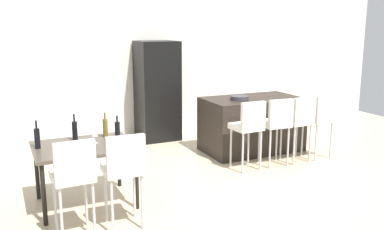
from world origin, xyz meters
name	(u,v)px	position (x,y,z in m)	size (l,w,h in m)	color
ground_plane	(240,170)	(0.00, 0.00, 0.00)	(10.00, 10.00, 0.00)	#C6B28E
back_wall	(173,60)	(0.00, 2.65, 1.45)	(10.00, 0.12, 2.90)	silver
kitchen_island	(252,124)	(0.70, 0.81, 0.46)	(1.64, 0.92, 0.92)	black
bar_chair_left	(249,124)	(0.10, -0.03, 0.70)	(0.42, 0.42, 1.05)	silver
bar_chair_middle	(277,121)	(0.60, -0.03, 0.70)	(0.42, 0.42, 1.05)	silver
bar_chair_right	(299,119)	(1.02, -0.03, 0.70)	(0.42, 0.42, 1.05)	silver
bar_chair_far	(321,116)	(1.45, -0.03, 0.70)	(0.42, 0.42, 1.05)	silver
dining_table	(84,151)	(-2.34, -0.27, 0.67)	(1.16, 0.91, 0.74)	#4C4238
dining_chair_near	(73,173)	(-2.59, -1.09, 0.70)	(0.42, 0.42, 1.05)	silver
dining_chair_far	(124,166)	(-2.08, -1.09, 0.70)	(0.41, 0.41, 1.05)	silver
wine_bottle_far	(75,131)	(-2.39, -0.05, 0.87)	(0.06, 0.06, 0.34)	black
wine_bottle_inner	(37,138)	(-2.84, -0.20, 0.87)	(0.07, 0.07, 0.33)	black
wine_bottle_right	(105,128)	(-2.01, -0.03, 0.87)	(0.06, 0.06, 0.32)	brown
wine_bottle_left	(117,132)	(-1.94, -0.35, 0.87)	(0.06, 0.06, 0.34)	black
wine_glass_middle	(95,133)	(-2.19, -0.24, 0.86)	(0.07, 0.07, 0.17)	silver
refrigerator	(157,91)	(-0.50, 2.21, 0.92)	(0.72, 0.68, 1.84)	black
fruit_bowl	(239,98)	(0.38, 0.71, 0.96)	(0.29, 0.29, 0.07)	#333338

